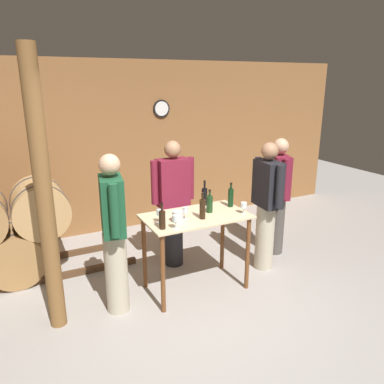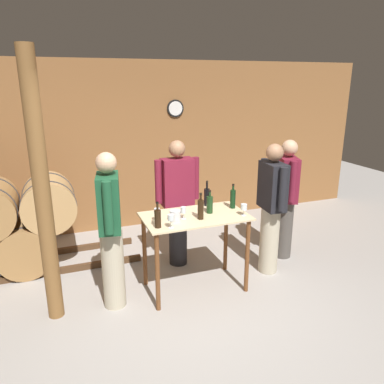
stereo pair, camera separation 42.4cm
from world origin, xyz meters
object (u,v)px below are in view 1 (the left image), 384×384
object	(u,v)px
wine_glass_near_left	(159,213)
wine_glass_near_center	(176,219)
wine_bottle_center	(210,204)
wine_glass_near_right	(185,211)
wine_bottle_far_left	(162,219)
person_visitor_with_scarf	(173,202)
wine_glass_far_side	(244,206)
wine_bottle_right	(204,196)
person_visitor_bearded	(267,204)
wooden_post	(44,198)
wine_bottle_far_right	(231,197)
ice_bucket	(178,216)
person_visitor_near_door	(114,232)
wine_bottle_left	(202,208)
person_host	(278,194)

from	to	relation	value
wine_glass_near_left	wine_glass_near_center	size ratio (longest dim) A/B	1.00
wine_bottle_center	wine_glass_near_right	world-z (taller)	wine_bottle_center
wine_glass_near_left	wine_bottle_far_left	bearing A→B (deg)	-102.62
person_visitor_with_scarf	wine_glass_far_side	bearing A→B (deg)	-59.67
wine_bottle_right	person_visitor_bearded	bearing A→B (deg)	-16.48
wine_bottle_far_left	wine_glass_near_left	xyz separation A→B (m)	(0.04, 0.17, 0.01)
person_visitor_with_scarf	wooden_post	bearing A→B (deg)	-157.33
wine_bottle_far_right	ice_bucket	xyz separation A→B (m)	(-0.78, -0.17, -0.06)
ice_bucket	person_visitor_near_door	size ratio (longest dim) A/B	0.07
wine_glass_far_side	wine_bottle_right	bearing A→B (deg)	118.71
wine_bottle_far_right	wine_glass_near_left	bearing A→B (deg)	-173.55
wine_bottle_far_right	person_visitor_with_scarf	world-z (taller)	person_visitor_with_scarf
wine_bottle_left	wine_glass_near_left	bearing A→B (deg)	168.07
wooden_post	person_visitor_bearded	world-z (taller)	wooden_post
wine_bottle_far_left	wine_glass_near_center	distance (m)	0.14
wine_bottle_left	person_host	world-z (taller)	person_host
wooden_post	person_visitor_with_scarf	xyz separation A→B (m)	(1.59, 0.66, -0.46)
wine_bottle_left	person_visitor_bearded	bearing A→B (deg)	9.61
wine_glass_near_center	person_visitor_with_scarf	size ratio (longest dim) A/B	0.09
wooden_post	person_host	size ratio (longest dim) A/B	1.64
wine_bottle_far_left	wine_glass_far_side	xyz separation A→B (m)	(1.01, 0.01, -0.01)
wine_bottle_right	wooden_post	bearing A→B (deg)	-171.53
wine_glass_near_right	wine_glass_near_center	bearing A→B (deg)	-135.26
wooden_post	wine_glass_near_right	world-z (taller)	wooden_post
wine_bottle_left	wine_glass_far_side	world-z (taller)	wine_bottle_left
wine_glass_near_left	ice_bucket	bearing A→B (deg)	-18.91
wine_glass_far_side	ice_bucket	world-z (taller)	wine_glass_far_side
wine_glass_near_left	wine_glass_near_right	world-z (taller)	wine_glass_near_left
wine_glass_near_right	wine_bottle_center	bearing A→B (deg)	12.08
wine_bottle_far_left	ice_bucket	size ratio (longest dim) A/B	2.28
wine_bottle_far_right	person_host	distance (m)	1.00
wine_bottle_center	person_visitor_near_door	bearing A→B (deg)	-177.61
wine_bottle_far_left	person_host	bearing A→B (deg)	15.72
wine_bottle_left	wine_bottle_far_left	bearing A→B (deg)	-171.98
wine_glass_near_center	person_visitor_near_door	distance (m)	0.64
wine_glass_near_center	wine_bottle_far_left	bearing A→B (deg)	152.25
wine_glass_near_left	wine_glass_near_right	distance (m)	0.29
wine_bottle_left	wine_bottle_center	world-z (taller)	wine_bottle_left
wine_bottle_far_right	wine_bottle_left	bearing A→B (deg)	-157.29
wine_bottle_far_left	wine_bottle_right	world-z (taller)	wine_bottle_right
wine_glass_near_center	person_visitor_bearded	world-z (taller)	person_visitor_bearded
wine_glass_near_center	person_host	size ratio (longest dim) A/B	0.09
wine_glass_near_left	wine_bottle_left	bearing A→B (deg)	-11.93
wine_glass_near_center	person_visitor_near_door	bearing A→B (deg)	158.23
wine_bottle_far_left	wine_glass_near_center	bearing A→B (deg)	-27.75
wine_bottle_far_right	ice_bucket	distance (m)	0.80
wine_glass_far_side	person_host	bearing A→B (deg)	29.99
wine_glass_far_side	person_visitor_with_scarf	xyz separation A→B (m)	(-0.50, 0.86, -0.13)
wine_bottle_far_right	person_visitor_near_door	size ratio (longest dim) A/B	0.17
wine_bottle_far_right	wooden_post	bearing A→B (deg)	-177.80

